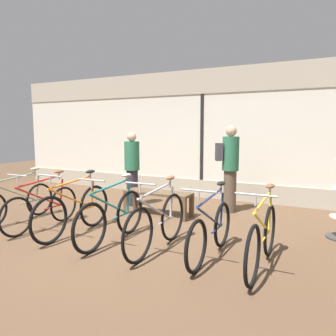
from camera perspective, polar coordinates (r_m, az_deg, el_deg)
The scene contains 12 objects.
ground_plane at distance 5.66m, azimuth -6.53°, elevation -11.09°, with size 24.00×24.00×0.00m, color brown.
shop_back_wall at distance 8.30m, azimuth 5.98°, elevation 6.10°, with size 12.00×0.08×3.20m.
bicycle_far_left at distance 6.80m, azimuth -24.69°, elevation -5.37°, with size 0.46×1.71×1.01m.
bicycle_left at distance 6.16m, azimuth -21.02°, elevation -6.37°, with size 0.46×1.68×1.01m.
bicycle_center_left at distance 5.65m, azimuth -16.04°, elevation -7.08°, with size 0.46×1.78×1.05m.
bicycle_center at distance 5.13m, azimuth -9.71°, elevation -8.40°, with size 0.46×1.72×1.04m.
bicycle_center_right at distance 4.75m, azimuth -1.84°, elevation -9.44°, with size 0.46×1.74×1.05m.
bicycle_right at distance 4.52m, azimuth 7.50°, elevation -10.80°, with size 0.46×1.67×1.01m.
bicycle_far_right at distance 4.32m, azimuth 16.13°, elevation -11.59°, with size 0.46×1.73×1.03m.
display_bench at distance 6.63m, azimuth -1.74°, elevation -4.87°, with size 1.40×0.44×0.48m.
customer_near_rack at distance 6.90m, azimuth 10.67°, elevation 0.41°, with size 0.56×0.47×1.81m.
customer_by_window at distance 7.44m, azimuth -6.27°, elevation 0.13°, with size 0.38×0.38×1.67m.
Camera 1 is at (3.01, -4.47, 1.74)m, focal length 35.00 mm.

